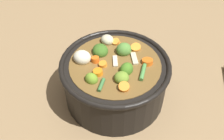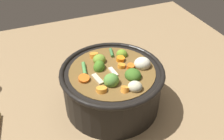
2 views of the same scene
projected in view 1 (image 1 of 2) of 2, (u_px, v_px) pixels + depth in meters
name	position (u px, v px, depth m)	size (l,w,h in m)	color
ground_plane	(115.00, 95.00, 0.71)	(1.10, 1.10, 0.00)	#8C704C
cooking_pot	(115.00, 79.00, 0.67)	(0.27, 0.27, 0.14)	black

